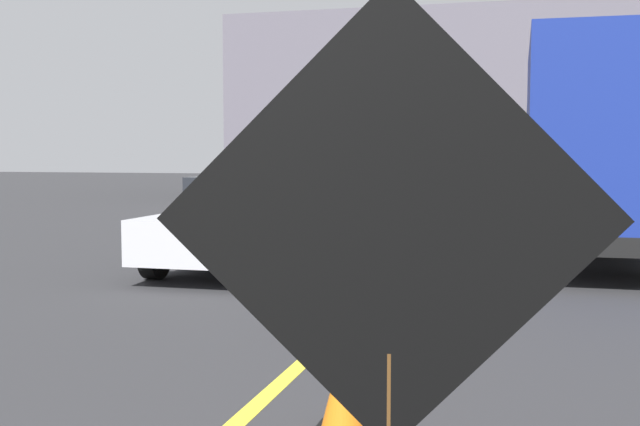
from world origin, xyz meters
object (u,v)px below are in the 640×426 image
box_truck (605,147)px  arrow_board_trailer (413,248)px  traffic_cone_near_sign (343,389)px  traffic_cone_mid_lane (395,299)px  roadwork_sign (390,233)px  pickup_car (260,220)px

box_truck → arrow_board_trailer: bearing=-129.9°
traffic_cone_near_sign → traffic_cone_mid_lane: bearing=93.4°
roadwork_sign → box_truck: 10.93m
arrow_board_trailer → box_truck: bearing=50.1°
roadwork_sign → traffic_cone_near_sign: 2.38m
arrow_board_trailer → traffic_cone_mid_lane: bearing=-85.1°
roadwork_sign → traffic_cone_near_sign: size_ratio=3.96×
pickup_car → traffic_cone_near_sign: 7.49m
arrow_board_trailer → traffic_cone_near_sign: bearing=-85.9°
box_truck → traffic_cone_mid_lane: box_truck is taller
box_truck → traffic_cone_mid_lane: (-2.39, -5.95, -1.52)m
box_truck → traffic_cone_near_sign: box_truck is taller
roadwork_sign → arrow_board_trailer: bearing=97.7°
roadwork_sign → pickup_car: (-3.59, 8.83, -0.77)m
arrow_board_trailer → pickup_car: (-2.55, 1.16, 0.22)m
pickup_car → traffic_cone_near_sign: size_ratio=8.35×
arrow_board_trailer → box_truck: (2.63, 3.15, 1.35)m
arrow_board_trailer → traffic_cone_near_sign: (0.41, -5.70, -0.19)m
roadwork_sign → arrow_board_trailer: 7.80m
arrow_board_trailer → traffic_cone_near_sign: arrow_board_trailer is taller
box_truck → pickup_car: box_truck is taller
box_truck → pickup_car: 5.66m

